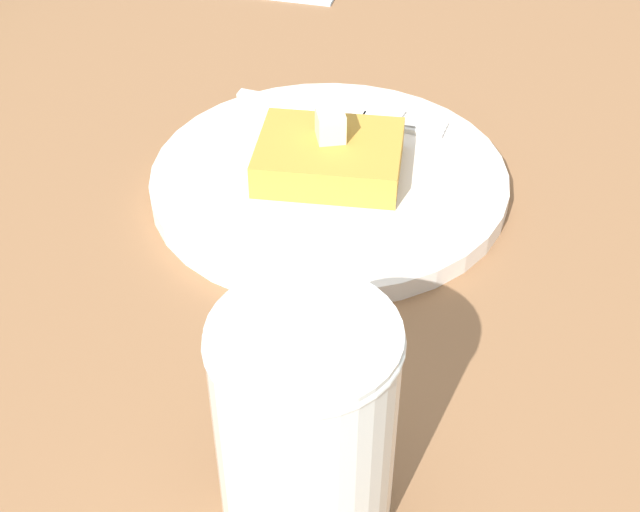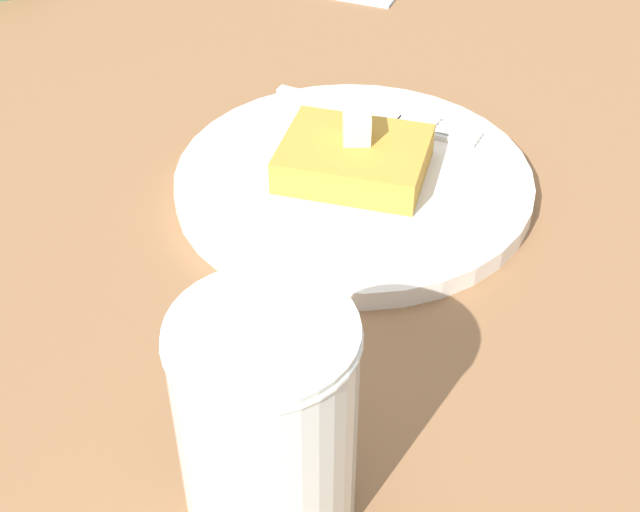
% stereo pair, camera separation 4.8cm
% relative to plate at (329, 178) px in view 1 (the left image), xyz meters
% --- Properties ---
extents(table_surface, '(1.00, 1.00, 0.03)m').
position_rel_plate_xyz_m(table_surface, '(-0.07, -0.03, -0.02)').
color(table_surface, brown).
rests_on(table_surface, ground).
extents(plate, '(0.24, 0.24, 0.01)m').
position_rel_plate_xyz_m(plate, '(0.00, 0.00, 0.00)').
color(plate, silver).
rests_on(plate, table_surface).
extents(toast_slice_center, '(0.08, 0.10, 0.02)m').
position_rel_plate_xyz_m(toast_slice_center, '(0.00, 0.00, 0.02)').
color(toast_slice_center, '#B58431').
rests_on(toast_slice_center, plate).
extents(butter_pat_primary, '(0.02, 0.02, 0.02)m').
position_rel_plate_xyz_m(butter_pat_primary, '(-0.01, 0.00, 0.04)').
color(butter_pat_primary, beige).
rests_on(butter_pat_primary, toast_slice_center).
extents(fork, '(0.06, 0.16, 0.00)m').
position_rel_plate_xyz_m(fork, '(-0.07, 0.01, 0.01)').
color(fork, silver).
rests_on(fork, plate).
extents(syrup_jar, '(0.08, 0.08, 0.11)m').
position_rel_plate_xyz_m(syrup_jar, '(0.25, -0.00, 0.05)').
color(syrup_jar, '#361205').
rests_on(syrup_jar, table_surface).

